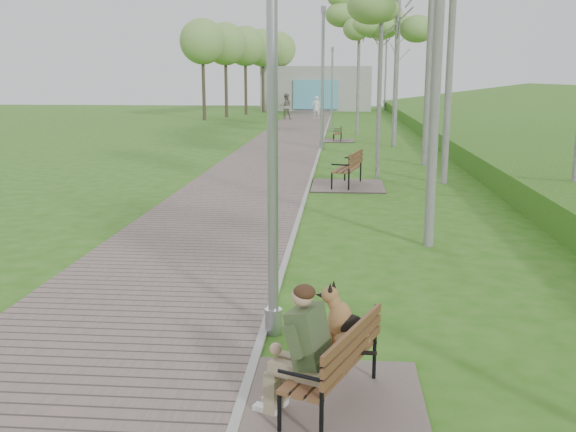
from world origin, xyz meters
TOP-DOWN VIEW (x-y plane):
  - ground at (0.00, 0.00)m, footprint 120.00×120.00m
  - walkway at (-1.75, 21.50)m, footprint 3.50×67.00m
  - kerb at (0.00, 21.50)m, footprint 0.10×67.00m
  - building_north at (-1.50, 50.97)m, footprint 10.00×5.20m
  - bench_main at (0.80, -4.54)m, footprint 1.71×1.90m
  - bench_second at (1.08, 8.05)m, footprint 2.04×2.27m
  - bench_third at (0.71, 21.25)m, footprint 1.54×1.71m
  - lamp_post_near at (0.12, -2.78)m, footprint 0.21×0.21m
  - lamp_post_second at (0.06, 17.70)m, footprint 0.23×0.23m
  - lamp_post_third at (0.31, 27.37)m, footprint 0.18×0.18m
  - pedestrian_near at (-0.98, 37.61)m, footprint 0.63×0.42m
  - pedestrian_far at (-3.20, 37.28)m, footprint 0.93×0.73m
  - birch_far_b at (1.73, 24.74)m, footprint 2.68×2.68m
  - birch_far_c at (4.47, 34.28)m, footprint 2.24×2.24m
  - birch_distant_a at (3.44, 36.35)m, footprint 2.26×2.26m
  - birch_distant_b at (4.87, 51.29)m, footprint 2.30×2.30m

SIDE VIEW (x-z plane):
  - ground at x=0.00m, z-range 0.00..0.00m
  - walkway at x=-1.75m, z-range 0.00..0.04m
  - kerb at x=0.00m, z-range 0.00..0.05m
  - bench_third at x=0.71m, z-range -0.30..0.64m
  - bench_second at x=1.08m, z-range -0.39..0.86m
  - bench_main at x=0.80m, z-range -0.33..1.16m
  - pedestrian_near at x=-0.98m, z-range 0.00..1.70m
  - pedestrian_far at x=-3.20m, z-range 0.00..1.89m
  - building_north at x=-1.50m, z-range -0.01..3.99m
  - lamp_post_third at x=0.31m, z-range -0.15..4.56m
  - lamp_post_near at x=0.12m, z-range -0.18..5.26m
  - lamp_post_second at x=0.06m, z-range -0.19..5.73m
  - birch_far_c at x=4.47m, z-range 2.26..10.19m
  - birch_far_b at x=1.73m, z-range 2.28..10.30m
  - birch_distant_a at x=3.44m, z-range 2.29..10.33m
  - birch_distant_b at x=4.87m, z-range 2.62..11.81m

